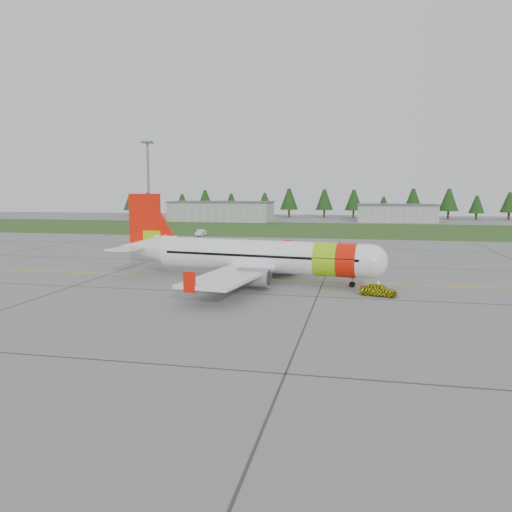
# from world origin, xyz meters

# --- Properties ---
(ground) EXTENTS (320.00, 320.00, 0.00)m
(ground) POSITION_xyz_m (0.00, 0.00, 0.00)
(ground) COLOR gray
(ground) RESTS_ON ground
(aircraft) EXTENTS (30.94, 28.79, 9.40)m
(aircraft) POSITION_xyz_m (2.70, 6.88, 2.71)
(aircraft) COLOR white
(aircraft) RESTS_ON ground
(follow_me_car) EXTENTS (1.47, 1.62, 3.43)m
(follow_me_car) POSITION_xyz_m (15.56, 1.57, 1.71)
(follow_me_car) COLOR #F9F50D
(follow_me_car) RESTS_ON ground
(service_van) EXTENTS (1.46, 1.39, 4.16)m
(service_van) POSITION_xyz_m (-20.08, 57.88, 2.08)
(service_van) COLOR silver
(service_van) RESTS_ON ground
(grass_strip) EXTENTS (320.00, 50.00, 0.03)m
(grass_strip) POSITION_xyz_m (0.00, 82.00, 0.01)
(grass_strip) COLOR #30561E
(grass_strip) RESTS_ON ground
(taxi_guideline) EXTENTS (120.00, 0.25, 0.02)m
(taxi_guideline) POSITION_xyz_m (0.00, 8.00, 0.01)
(taxi_guideline) COLOR gold
(taxi_guideline) RESTS_ON ground
(hangar_west) EXTENTS (32.00, 14.00, 6.00)m
(hangar_west) POSITION_xyz_m (-30.00, 110.00, 3.00)
(hangar_west) COLOR #A8A8A3
(hangar_west) RESTS_ON ground
(hangar_east) EXTENTS (24.00, 12.00, 5.20)m
(hangar_east) POSITION_xyz_m (25.00, 118.00, 2.60)
(hangar_east) COLOR #A8A8A3
(hangar_east) RESTS_ON ground
(floodlight_mast) EXTENTS (0.50, 0.50, 20.00)m
(floodlight_mast) POSITION_xyz_m (-32.00, 58.00, 10.00)
(floodlight_mast) COLOR slate
(floodlight_mast) RESTS_ON ground
(treeline) EXTENTS (160.00, 8.00, 10.00)m
(treeline) POSITION_xyz_m (0.00, 138.00, 5.00)
(treeline) COLOR #1C3F14
(treeline) RESTS_ON ground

